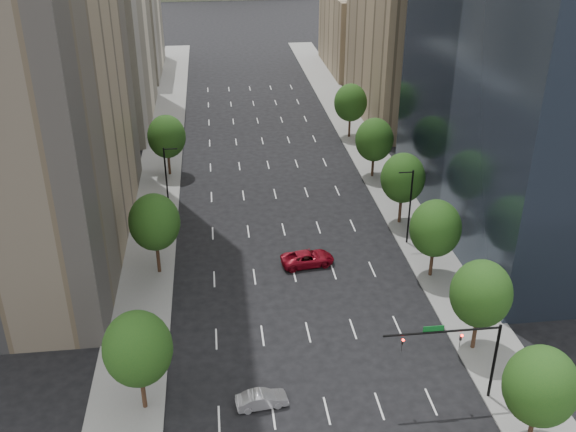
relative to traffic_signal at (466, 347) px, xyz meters
name	(u,v)px	position (x,y,z in m)	size (l,w,h in m)	color
sidewalk_left	(150,236)	(-26.03, 30.00, -5.10)	(6.00, 200.00, 0.15)	slate
sidewalk_right	(411,222)	(4.97, 30.00, -5.10)	(6.00, 200.00, 0.15)	slate
midrise_cream_left	(98,16)	(-35.53, 73.00, 12.33)	(14.00, 30.00, 35.00)	beige
filler_left	(125,29)	(-35.53, 106.00, 3.83)	(14.00, 26.00, 18.00)	beige
parking_tan_right	(406,28)	(14.47, 70.00, 9.83)	(14.00, 30.00, 30.00)	#8C7759
filler_right	(361,32)	(14.47, 103.00, 2.83)	(14.00, 26.00, 16.00)	#8C7759
tree_right_0	(541,386)	(3.47, -5.00, 0.22)	(5.20, 5.20, 8.39)	#382316
tree_right_1	(481,294)	(3.47, 6.00, 0.58)	(5.20, 5.20, 8.75)	#382316
tree_right_2	(435,228)	(3.47, 18.00, 0.43)	(5.20, 5.20, 8.61)	#382316
tree_right_3	(403,178)	(3.47, 30.00, 0.72)	(5.20, 5.20, 8.89)	#382316
tree_right_4	(374,140)	(3.47, 44.00, 0.29)	(5.20, 5.20, 8.46)	#382316
tree_right_5	(350,103)	(3.47, 60.00, 0.58)	(5.20, 5.20, 8.75)	#382316
tree_left_0	(138,349)	(-24.53, 2.00, 0.58)	(5.20, 5.20, 8.75)	#382316
tree_left_1	(154,222)	(-24.53, 22.00, 0.79)	(5.20, 5.20, 8.97)	#382316
tree_left_2	(167,137)	(-24.53, 48.00, 0.50)	(5.20, 5.20, 8.68)	#382316
streetlight_rn	(410,205)	(2.91, 25.00, -0.33)	(1.70, 0.20, 9.00)	black
streetlight_ln	(167,180)	(-23.96, 35.00, -0.33)	(1.70, 0.20, 9.00)	black
traffic_signal	(466,347)	(0.00, 0.00, 0.00)	(9.12, 0.40, 7.38)	black
car_silver	(262,399)	(-15.48, 1.12, -4.51)	(1.41, 4.05, 1.33)	#99999E
car_red_far	(308,258)	(-8.87, 21.74, -4.38)	(2.62, 5.69, 1.58)	maroon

